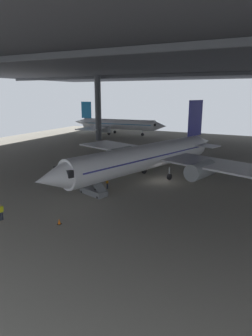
{
  "coord_description": "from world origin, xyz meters",
  "views": [
    {
      "loc": [
        14.17,
        -38.56,
        12.17
      ],
      "look_at": [
        -2.86,
        -4.48,
        2.51
      ],
      "focal_mm": 31.46,
      "sensor_mm": 36.0,
      "label": 1
    }
  ],
  "objects": [
    {
      "name": "baggage_tug",
      "position": [
        -4.48,
        11.29,
        0.53
      ],
      "size": [
        1.75,
        2.43,
        0.9
      ],
      "color": "yellow",
      "rests_on": "ground_plane"
    },
    {
      "name": "crew_worker_by_stairs",
      "position": [
        -4.53,
        -6.64,
        0.88
      ],
      "size": [
        0.3,
        0.54,
        1.56
      ],
      "color": "#232838",
      "rests_on": "ground_plane"
    },
    {
      "name": "hangar_structure",
      "position": [
        -0.08,
        13.77,
        17.24
      ],
      "size": [
        121.0,
        99.0,
        17.87
      ],
      "color": "#4C4F54",
      "rests_on": "ground_plane"
    },
    {
      "name": "crew_worker_near_nose",
      "position": [
        -8.92,
        -19.92,
        0.94
      ],
      "size": [
        0.33,
        0.52,
        1.66
      ],
      "color": "#232838",
      "rests_on": "ground_plane"
    },
    {
      "name": "airplane_main",
      "position": [
        -1.46,
        -0.14,
        3.39
      ],
      "size": [
        34.17,
        34.52,
        11.11
      ],
      "color": "white",
      "rests_on": "ground_plane"
    },
    {
      "name": "ground_plane",
      "position": [
        0.0,
        0.0,
        0.0
      ],
      "size": [
        110.0,
        110.0,
        0.0
      ],
      "primitive_type": "plane",
      "color": "gray"
    },
    {
      "name": "airplane_distant",
      "position": [
        -28.39,
        40.31,
        3.13
      ],
      "size": [
        30.19,
        29.22,
        9.72
      ],
      "color": "white",
      "rests_on": "ground_plane"
    },
    {
      "name": "boarding_stairs",
      "position": [
        -5.0,
        -9.31,
        0.73
      ],
      "size": [
        4.36,
        2.59,
        4.58
      ],
      "color": "slate",
      "rests_on": "ground_plane"
    },
    {
      "name": "traffic_cone_orange",
      "position": [
        -3.19,
        -18.15,
        0.29
      ],
      "size": [
        0.36,
        0.36,
        0.6
      ],
      "color": "black",
      "rests_on": "ground_plane"
    }
  ]
}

